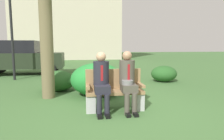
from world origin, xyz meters
name	(u,v)px	position (x,y,z in m)	size (l,w,h in m)	color
ground_plane	(122,112)	(0.00, 0.00, 0.00)	(80.00, 80.00, 0.00)	#3F6634
park_bench	(114,92)	(-0.13, 0.24, 0.39)	(1.26, 0.44, 0.90)	#99754C
seated_man_left	(102,79)	(-0.43, 0.12, 0.72)	(0.34, 0.72, 1.29)	#23232D
seated_man_right	(128,78)	(0.14, 0.12, 0.73)	(0.34, 0.72, 1.31)	#4C473D
shrub_near_bench	(97,79)	(-0.43, 1.56, 0.47)	(1.50, 1.37, 0.94)	#247D31
shrub_mid_lawn	(164,74)	(2.38, 3.34, 0.32)	(1.02, 0.94, 0.64)	#275723
shrub_far_lawn	(59,81)	(-1.59, 2.31, 0.32)	(1.03, 0.94, 0.64)	#2C5A27
parked_car_near	(23,58)	(-3.80, 6.32, 0.84)	(3.92, 1.73, 1.68)	#232D1E
street_lamp	(11,24)	(-3.68, 4.65, 2.31)	(0.24, 0.24, 3.80)	black
building_backdrop	(68,1)	(-2.34, 19.67, 6.56)	(11.73, 7.53, 13.06)	beige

